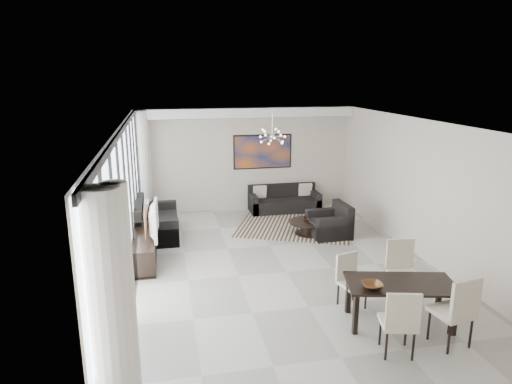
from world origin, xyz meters
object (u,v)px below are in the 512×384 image
object	(u,v)px
coffee_table	(308,227)
sofa_main	(284,202)
television	(150,220)
dining_table	(400,288)
tv_console	(144,250)

from	to	relation	value
coffee_table	sofa_main	xyz separation A→B (m)	(-0.06, 2.05, 0.06)
television	coffee_table	bearing A→B (deg)	-75.33
sofa_main	dining_table	distance (m)	6.27
television	dining_table	size ratio (longest dim) A/B	0.65
sofa_main	tv_console	bearing A→B (deg)	-141.68
tv_console	dining_table	distance (m)	5.15
coffee_table	dining_table	xyz separation A→B (m)	(0.11, -4.21, 0.41)
sofa_main	tv_console	distance (m)	4.85
coffee_table	sofa_main	bearing A→B (deg)	91.70
coffee_table	tv_console	distance (m)	3.98
tv_console	television	xyz separation A→B (m)	(0.16, 0.06, 0.61)
coffee_table	dining_table	distance (m)	4.23
coffee_table	sofa_main	distance (m)	2.05
coffee_table	television	bearing A→B (deg)	-166.44
tv_console	television	bearing A→B (deg)	21.33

